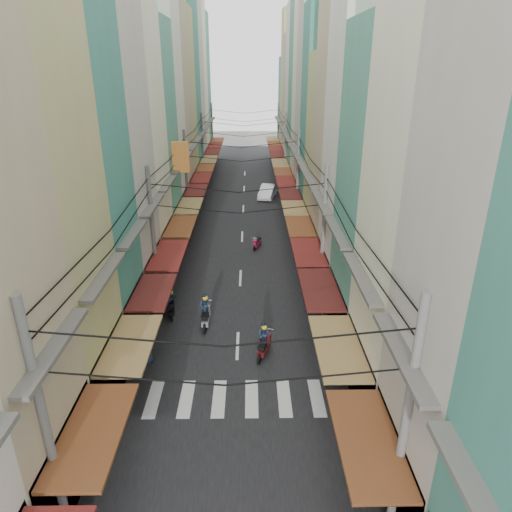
{
  "coord_description": "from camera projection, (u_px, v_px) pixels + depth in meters",
  "views": [
    {
      "loc": [
        0.67,
        -21.67,
        13.21
      ],
      "look_at": [
        1.01,
        3.4,
        2.7
      ],
      "focal_mm": 32.0,
      "sensor_mm": 36.0,
      "label": 1
    }
  ],
  "objects": [
    {
      "name": "building_row_left",
      "position": [
        142.0,
        112.0,
        36.47
      ],
      "size": [
        7.8,
        67.67,
        23.7
      ],
      "color": "silver",
      "rests_on": "ground"
    },
    {
      "name": "bicycle",
      "position": [
        362.0,
        314.0,
        26.24
      ],
      "size": [
        1.69,
        1.05,
        1.09
      ],
      "primitive_type": "imported",
      "rotation": [
        0.0,
        0.0,
        1.88
      ],
      "color": "black",
      "rests_on": "ground"
    },
    {
      "name": "sidewalk_left",
      "position": [
        175.0,
        215.0,
        43.43
      ],
      "size": [
        3.0,
        80.0,
        0.06
      ],
      "primitive_type": "cube",
      "color": "gray",
      "rests_on": "ground"
    },
    {
      "name": "road",
      "position": [
        243.0,
        215.0,
        43.52
      ],
      "size": [
        10.0,
        80.0,
        0.02
      ],
      "primitive_type": "cube",
      "color": "black",
      "rests_on": "ground"
    },
    {
      "name": "sidewalk_right",
      "position": [
        311.0,
        214.0,
        43.59
      ],
      "size": [
        3.0,
        80.0,
        0.06
      ],
      "primitive_type": "cube",
      "color": "gray",
      "rests_on": "ground"
    },
    {
      "name": "market_umbrella",
      "position": [
        359.0,
        316.0,
        22.29
      ],
      "size": [
        2.05,
        2.05,
        2.16
      ],
      "color": "#B2B2B7",
      "rests_on": "ground"
    },
    {
      "name": "moving_scooters",
      "position": [
        222.0,
        311.0,
        25.42
      ],
      "size": [
        5.62,
        16.08,
        1.96
      ],
      "color": "black",
      "rests_on": "ground"
    },
    {
      "name": "crosswalk",
      "position": [
        235.0,
        398.0,
        19.54
      ],
      "size": [
        7.55,
        2.4,
        0.01
      ],
      "color": "silver",
      "rests_on": "ground"
    },
    {
      "name": "pedestrians",
      "position": [
        177.0,
        288.0,
        27.07
      ],
      "size": [
        12.59,
        24.19,
        2.1
      ],
      "color": "#27202B",
      "rests_on": "ground"
    },
    {
      "name": "utility_poles",
      "position": [
        241.0,
        155.0,
        36.37
      ],
      "size": [
        10.2,
        66.13,
        8.2
      ],
      "color": "slate",
      "rests_on": "ground"
    },
    {
      "name": "traffic_sign",
      "position": [
        325.0,
        280.0,
        25.2
      ],
      "size": [
        0.1,
        0.67,
        3.04
      ],
      "color": "slate",
      "rests_on": "ground"
    },
    {
      "name": "parked_scooters",
      "position": [
        328.0,
        351.0,
        21.99
      ],
      "size": [
        13.32,
        14.9,
        1.0
      ],
      "color": "black",
      "rests_on": "ground"
    },
    {
      "name": "building_row_right",
      "position": [
        339.0,
        116.0,
        36.7
      ],
      "size": [
        7.8,
        68.98,
        22.59
      ],
      "color": "teal",
      "rests_on": "ground"
    },
    {
      "name": "ground",
      "position": [
        238.0,
        325.0,
        25.08
      ],
      "size": [
        160.0,
        160.0,
        0.0
      ],
      "primitive_type": "plane",
      "color": "slate",
      "rests_on": "ground"
    },
    {
      "name": "white_car",
      "position": [
        268.0,
        198.0,
        49.23
      ],
      "size": [
        5.16,
        2.92,
        1.71
      ],
      "primitive_type": "imported",
      "rotation": [
        0.0,
        0.0,
        -0.22
      ],
      "color": "white",
      "rests_on": "ground"
    }
  ]
}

